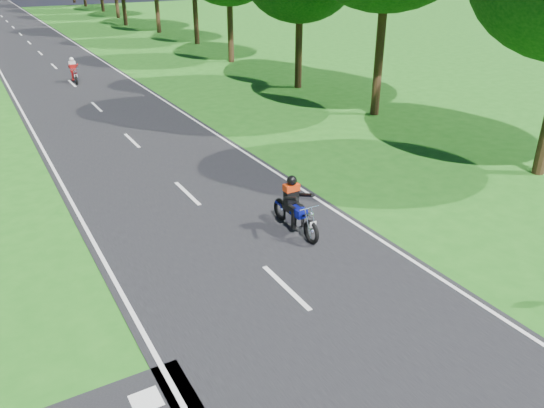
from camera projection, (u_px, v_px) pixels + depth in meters
ground at (338, 338)px, 10.44m from camera, size 160.00×160.00×0.00m
main_road at (20, 34)px, 49.62m from camera, size 7.00×140.00×0.02m
road_markings at (21, 37)px, 48.08m from camera, size 7.40×140.00×0.01m
rider_near_blue at (296, 205)px, 14.12m from camera, size 0.62×1.86×1.55m
rider_far_red at (73, 70)px, 30.81m from camera, size 0.67×1.73×1.41m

